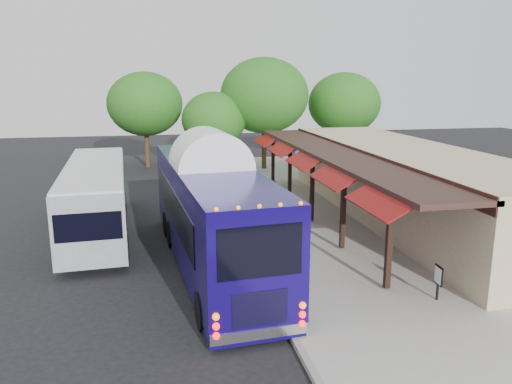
{
  "coord_description": "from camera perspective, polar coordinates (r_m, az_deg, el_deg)",
  "views": [
    {
      "loc": [
        -3.33,
        -17.9,
        6.84
      ],
      "look_at": [
        1.02,
        3.69,
        1.8
      ],
      "focal_mm": 35.0,
      "sensor_mm": 36.0,
      "label": 1
    }
  ],
  "objects": [
    {
      "name": "coach_bus",
      "position": [
        18.33,
        -5.14,
        -1.94
      ],
      "size": [
        3.69,
        12.77,
        4.04
      ],
      "rotation": [
        0.0,
        0.0,
        0.08
      ],
      "color": "#130758",
      "rests_on": "ground"
    },
    {
      "name": "ped_c",
      "position": [
        24.71,
        -1.2,
        -0.72
      ],
      "size": [
        1.06,
        0.5,
        1.76
      ],
      "primitive_type": "imported",
      "rotation": [
        0.0,
        0.0,
        3.21
      ],
      "color": "black",
      "rests_on": "sidewalk"
    },
    {
      "name": "ped_d",
      "position": [
        25.08,
        1.88,
        -0.58
      ],
      "size": [
        1.27,
        1.08,
        1.7
      ],
      "primitive_type": "imported",
      "rotation": [
        0.0,
        0.0,
        2.64
      ],
      "color": "black",
      "rests_on": "sidewalk"
    },
    {
      "name": "ground",
      "position": [
        19.45,
        -0.82,
        -7.7
      ],
      "size": [
        90.0,
        90.0,
        0.0
      ],
      "primitive_type": "plane",
      "color": "black",
      "rests_on": "ground"
    },
    {
      "name": "city_bus",
      "position": [
        23.53,
        -17.8,
        -0.34
      ],
      "size": [
        3.2,
        11.62,
        3.09
      ],
      "rotation": [
        0.0,
        0.0,
        0.06
      ],
      "color": "gray",
      "rests_on": "ground"
    },
    {
      "name": "sign_board",
      "position": [
        16.45,
        20.13,
        -9.11
      ],
      "size": [
        0.1,
        0.5,
        1.11
      ],
      "rotation": [
        0.0,
        0.0,
        -0.09
      ],
      "color": "black",
      "rests_on": "sidewalk"
    },
    {
      "name": "tree_mid",
      "position": [
        37.4,
        0.95,
        10.96
      ],
      "size": [
        6.53,
        6.53,
        8.37
      ],
      "color": "#382314",
      "rests_on": "ground"
    },
    {
      "name": "station_shelter",
      "position": [
        25.33,
        16.4,
        0.99
      ],
      "size": [
        8.15,
        20.0,
        3.6
      ],
      "color": "tan",
      "rests_on": "ground"
    },
    {
      "name": "tree_far",
      "position": [
        39.69,
        -12.57,
        9.78
      ],
      "size": [
        5.74,
        5.74,
        7.35
      ],
      "color": "#382314",
      "rests_on": "ground"
    },
    {
      "name": "tree_left",
      "position": [
        36.16,
        -4.83,
        8.25
      ],
      "size": [
        4.63,
        4.63,
        5.93
      ],
      "color": "#382314",
      "rests_on": "ground"
    },
    {
      "name": "curb",
      "position": [
        23.17,
        -2.52,
        -4.1
      ],
      "size": [
        0.2,
        40.0,
        0.16
      ],
      "primitive_type": "cube",
      "color": "gray",
      "rests_on": "ground"
    },
    {
      "name": "tree_right",
      "position": [
        40.78,
        10.05,
        9.93
      ],
      "size": [
        5.71,
        5.71,
        7.31
      ],
      "color": "#382314",
      "rests_on": "ground"
    },
    {
      "name": "ped_a",
      "position": [
        20.78,
        -0.03,
        -3.45
      ],
      "size": [
        0.71,
        0.57,
        1.69
      ],
      "primitive_type": "imported",
      "rotation": [
        0.0,
        0.0,
        0.31
      ],
      "color": "black",
      "rests_on": "sidewalk"
    },
    {
      "name": "sidewalk",
      "position": [
        24.39,
        9.06,
        -3.38
      ],
      "size": [
        10.0,
        40.0,
        0.15
      ],
      "primitive_type": "cube",
      "color": "#9E9B93",
      "rests_on": "ground"
    },
    {
      "name": "ped_b",
      "position": [
        18.43,
        4.8,
        -5.64
      ],
      "size": [
        0.88,
        0.72,
        1.7
      ],
      "primitive_type": "imported",
      "rotation": [
        0.0,
        0.0,
        3.24
      ],
      "color": "black",
      "rests_on": "sidewalk"
    }
  ]
}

